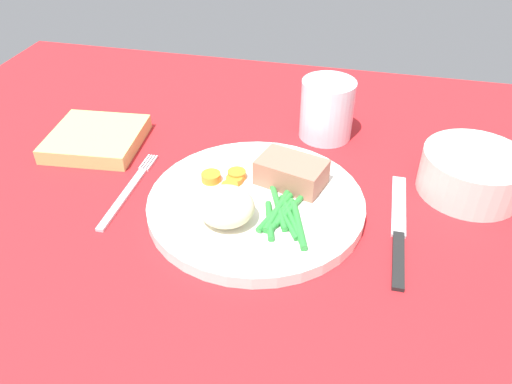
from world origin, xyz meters
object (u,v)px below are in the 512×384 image
dinner_plate (256,204)px  napkin (96,139)px  knife (398,230)px  fork (129,190)px  meat_portion (291,172)px  salad_bowl (473,171)px  water_glass (327,113)px

dinner_plate → napkin: (-26.47, 9.38, 0.29)cm
knife → napkin: size_ratio=1.59×
fork → napkin: napkin is taller
meat_portion → knife: size_ratio=0.41×
meat_portion → napkin: size_ratio=0.65×
meat_portion → napkin: 30.61cm
salad_bowl → water_glass: bearing=153.4°
knife → meat_portion: bearing=165.8°
fork → knife: (34.45, -0.03, -0.00)cm
dinner_plate → knife: dinner_plate is taller
salad_bowl → napkin: bearing=-179.4°
water_glass → napkin: bearing=-162.2°
salad_bowl → knife: bearing=-130.4°
salad_bowl → napkin: (-52.55, -0.55, -2.06)cm
fork → salad_bowl: bearing=14.5°
water_glass → fork: bearing=-139.1°
meat_portion → water_glass: water_glass is taller
salad_bowl → napkin: salad_bowl is taller
fork → salad_bowl: size_ratio=1.27×
fork → dinner_plate: bearing=2.1°
fork → knife: 34.45cm
water_glass → salad_bowl: 22.23cm
knife → salad_bowl: bearing=53.6°
salad_bowl → napkin: size_ratio=1.01×
fork → meat_portion: bearing=13.4°
dinner_plate → fork: (-17.05, -0.26, -0.60)cm
dinner_plate → fork: 17.06cm
dinner_plate → meat_portion: (3.62, 4.23, 2.46)cm
dinner_plate → napkin: 28.09cm
dinner_plate → water_glass: water_glass is taller
knife → salad_bowl: 13.72cm
dinner_plate → napkin: size_ratio=2.08×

